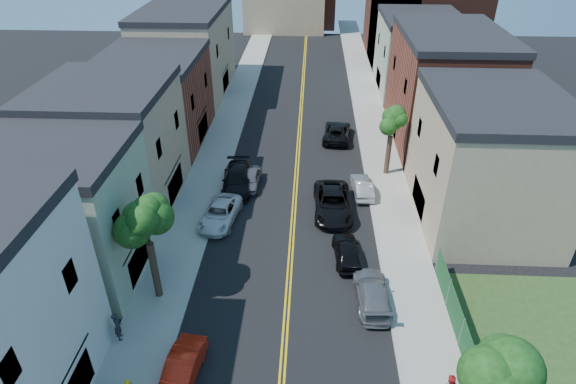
# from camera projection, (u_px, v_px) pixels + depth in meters

# --- Properties ---
(sidewalk_left) EXTENTS (3.20, 100.00, 0.15)m
(sidewalk_left) POSITION_uv_depth(u_px,v_px,m) (227.00, 124.00, 51.56)
(sidewalk_left) COLOR gray
(sidewalk_left) RESTS_ON ground
(sidewalk_right) EXTENTS (3.20, 100.00, 0.15)m
(sidewalk_right) POSITION_uv_depth(u_px,v_px,m) (374.00, 127.00, 50.89)
(sidewalk_right) COLOR gray
(sidewalk_right) RESTS_ON ground
(curb_left) EXTENTS (0.30, 100.00, 0.15)m
(curb_left) POSITION_uv_depth(u_px,v_px,m) (243.00, 124.00, 51.49)
(curb_left) COLOR gray
(curb_left) RESTS_ON ground
(curb_right) EXTENTS (0.30, 100.00, 0.15)m
(curb_right) POSITION_uv_depth(u_px,v_px,m) (358.00, 126.00, 50.96)
(curb_right) COLOR gray
(curb_right) RESTS_ON ground
(bldg_left_palegrn) EXTENTS (9.00, 8.00, 8.50)m
(bldg_left_palegrn) POSITION_uv_depth(u_px,v_px,m) (61.00, 218.00, 29.27)
(bldg_left_palegrn) COLOR gray
(bldg_left_palegrn) RESTS_ON ground
(bldg_left_tan_near) EXTENTS (9.00, 10.00, 9.00)m
(bldg_left_tan_near) POSITION_uv_depth(u_px,v_px,m) (113.00, 148.00, 36.77)
(bldg_left_tan_near) COLOR #998466
(bldg_left_tan_near) RESTS_ON ground
(bldg_left_brick) EXTENTS (9.00, 12.00, 8.00)m
(bldg_left_brick) POSITION_uv_depth(u_px,v_px,m) (155.00, 102.00, 46.35)
(bldg_left_brick) COLOR brown
(bldg_left_brick) RESTS_ON ground
(bldg_left_tan_far) EXTENTS (9.00, 16.00, 9.50)m
(bldg_left_tan_far) POSITION_uv_depth(u_px,v_px,m) (187.00, 53.00, 57.82)
(bldg_left_tan_far) COLOR #998466
(bldg_left_tan_far) RESTS_ON ground
(bldg_right_tan) EXTENTS (9.00, 12.00, 9.00)m
(bldg_right_tan) POSITION_uv_depth(u_px,v_px,m) (487.00, 163.00, 34.72)
(bldg_right_tan) COLOR #998466
(bldg_right_tan) RESTS_ON ground
(bldg_right_brick) EXTENTS (9.00, 14.00, 10.00)m
(bldg_right_brick) POSITION_uv_depth(u_px,v_px,m) (445.00, 90.00, 46.33)
(bldg_right_brick) COLOR brown
(bldg_right_brick) RESTS_ON ground
(bldg_right_palegrn) EXTENTS (9.00, 12.00, 8.50)m
(bldg_right_palegrn) POSITION_uv_depth(u_px,v_px,m) (418.00, 56.00, 58.59)
(bldg_right_palegrn) COLOR gray
(bldg_right_palegrn) RESTS_ON ground
(church) EXTENTS (16.20, 14.20, 22.60)m
(church) POSITION_uv_depth(u_px,v_px,m) (418.00, 6.00, 69.68)
(church) COLOR #4C2319
(church) RESTS_ON ground
(fence_right) EXTENTS (0.04, 15.00, 1.90)m
(fence_right) POSITION_uv_depth(u_px,v_px,m) (469.00, 355.00, 24.43)
(fence_right) COLOR #143F1E
(fence_right) RESTS_ON sidewalk_right
(tree_left_mid) EXTENTS (5.20, 5.20, 9.29)m
(tree_left_mid) POSITION_uv_depth(u_px,v_px,m) (143.00, 207.00, 26.09)
(tree_left_mid) COLOR #322319
(tree_left_mid) RESTS_ON sidewalk_left
(tree_right_corner) EXTENTS (5.80, 5.80, 10.35)m
(tree_right_corner) POSITION_uv_depth(u_px,v_px,m) (501.00, 363.00, 16.55)
(tree_right_corner) COLOR #322319
(tree_right_corner) RESTS_ON sidewalk_right
(tree_right_far) EXTENTS (4.40, 4.40, 8.03)m
(tree_right_far) POSITION_uv_depth(u_px,v_px,m) (393.00, 113.00, 39.41)
(tree_right_far) COLOR #322319
(tree_right_far) RESTS_ON sidewalk_right
(red_sedan) EXTENTS (1.96, 4.40, 1.40)m
(red_sedan) POSITION_uv_depth(u_px,v_px,m) (181.00, 370.00, 24.13)
(red_sedan) COLOR red
(red_sedan) RESTS_ON ground
(white_pickup) EXTENTS (3.01, 5.37, 1.42)m
(white_pickup) POSITION_uv_depth(u_px,v_px,m) (220.00, 213.00, 35.95)
(white_pickup) COLOR silver
(white_pickup) RESTS_ON ground
(grey_car_left) EXTENTS (1.79, 4.03, 1.35)m
(grey_car_left) POSITION_uv_depth(u_px,v_px,m) (251.00, 179.00, 40.35)
(grey_car_left) COLOR #4E5055
(grey_car_left) RESTS_ON ground
(black_car_left) EXTENTS (2.72, 5.82, 1.64)m
(black_car_left) POSITION_uv_depth(u_px,v_px,m) (237.00, 180.00, 39.97)
(black_car_left) COLOR black
(black_car_left) RESTS_ON ground
(grey_car_right) EXTENTS (2.15, 4.94, 1.41)m
(grey_car_right) POSITION_uv_depth(u_px,v_px,m) (372.00, 293.00, 28.80)
(grey_car_right) COLOR #5C6064
(grey_car_right) RESTS_ON ground
(black_car_right) EXTENTS (2.02, 4.32, 1.43)m
(black_car_right) POSITION_uv_depth(u_px,v_px,m) (347.00, 251.00, 32.17)
(black_car_right) COLOR black
(black_car_right) RESTS_ON ground
(silver_car_right) EXTENTS (1.73, 4.20, 1.35)m
(silver_car_right) POSITION_uv_depth(u_px,v_px,m) (362.00, 187.00, 39.32)
(silver_car_right) COLOR #A0A3A8
(silver_car_right) RESTS_ON ground
(dark_car_right_far) EXTENTS (3.11, 5.74, 1.53)m
(dark_car_right_far) POSITION_uv_depth(u_px,v_px,m) (337.00, 132.00, 48.17)
(dark_car_right_far) COLOR black
(dark_car_right_far) RESTS_ON ground
(black_suv_lane) EXTENTS (3.00, 6.23, 1.71)m
(black_suv_lane) POSITION_uv_depth(u_px,v_px,m) (333.00, 203.00, 36.92)
(black_suv_lane) COLOR black
(black_suv_lane) RESTS_ON ground
(pedestrian_left) EXTENTS (0.65, 0.78, 1.83)m
(pedestrian_left) POSITION_uv_depth(u_px,v_px,m) (118.00, 326.00, 26.12)
(pedestrian_left) COLOR #222229
(pedestrian_left) RESTS_ON sidewalk_left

